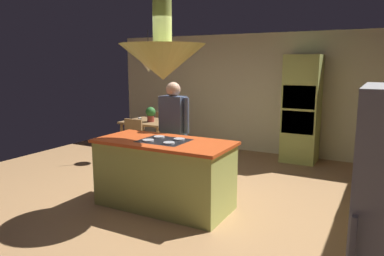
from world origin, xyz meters
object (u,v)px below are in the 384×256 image
Objects in this scene: chair_by_back_wall at (167,128)px; cup_on_table at (140,120)px; dining_table at (150,126)px; person_at_island at (174,128)px; kitchen_island at (164,174)px; oven_tower at (301,109)px; chair_facing_island at (130,139)px; potted_plant_on_table at (151,113)px.

chair_by_back_wall is 0.92m from cup_on_table.
person_at_island is at bearing -44.38° from dining_table.
kitchen_island is 2.12× the size of chair_by_back_wall.
chair_facing_island is (-2.80, -1.79, -0.54)m from oven_tower.
oven_tower is 3.37m from chair_facing_island.
person_at_island is 1.88m from potted_plant_on_table.
cup_on_table is at bearing 142.12° from person_at_island.
oven_tower is at bearing 25.13° from cup_on_table.
potted_plant_on_table is (-2.72, -1.22, -0.12)m from oven_tower.
chair_facing_island reaches higher than cup_on_table.
cup_on_table is at bearing 101.98° from chair_facing_island.
kitchen_island reaches higher than chair_facing_island.
potted_plant_on_table reaches higher than chair_facing_island.
kitchen_island is 1.86× the size of dining_table.
dining_table is at bearing 66.65° from cup_on_table.
chair_facing_island is at bearing 90.00° from chair_by_back_wall.
potted_plant_on_table is (-1.62, 2.02, 0.47)m from kitchen_island.
person_at_island is at bearing -118.55° from oven_tower.
oven_tower is at bearing 24.15° from potted_plant_on_table.
dining_table is 0.60× the size of person_at_island.
chair_facing_island is at bearing -90.00° from dining_table.
cup_on_table is at bearing -113.35° from dining_table.
cup_on_table is (-1.51, 1.18, -0.14)m from person_at_island.
dining_table is 11.01× the size of cup_on_table.
oven_tower is at bearing 61.45° from person_at_island.
cup_on_table is (-0.09, -0.21, 0.15)m from dining_table.
dining_table is (-1.70, 2.10, 0.19)m from kitchen_island.
person_at_island is at bearing -37.88° from cup_on_table.
oven_tower reaches higher than kitchen_island.
kitchen_island is at bearing -51.34° from potted_plant_on_table.
potted_plant_on_table is (0.08, 0.57, 0.42)m from chair_facing_island.
kitchen_island is at bearing -40.49° from chair_facing_island.
cup_on_table is at bearing -154.87° from oven_tower.
chair_by_back_wall is at bearing -169.99° from oven_tower.
chair_by_back_wall reaches higher than cup_on_table.
oven_tower is 2.11× the size of dining_table.
chair_facing_island is 1.30m from chair_by_back_wall.
kitchen_island reaches higher than cup_on_table.
kitchen_island is at bearing -68.53° from person_at_island.
oven_tower is 2.89m from person_at_island.
person_at_island reaches higher than kitchen_island.
person_at_island is at bearing 111.47° from kitchen_island.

